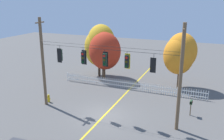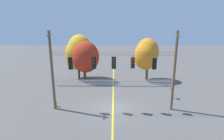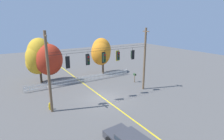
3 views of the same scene
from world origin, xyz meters
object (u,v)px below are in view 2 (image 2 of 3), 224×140
Objects in this scene: autumn_maple_mid at (85,56)px; roadside_mailbox at (172,89)px; fire_hydrant at (56,103)px; traffic_signal_northbound_primary at (154,64)px; traffic_signal_southbound_primary at (114,63)px; traffic_signal_eastbound_side at (71,63)px; traffic_signal_northbound_secondary at (94,63)px; autumn_maple_near_fence at (78,53)px; traffic_signal_westbound_side at (133,63)px; autumn_oak_far_east at (147,54)px.

roadside_mailbox is at bearing -30.17° from autumn_maple_mid.
fire_hydrant is (-2.02, -8.50, -3.18)m from autumn_maple_mid.
traffic_signal_southbound_primary is at bearing 179.72° from traffic_signal_northbound_primary.
traffic_signal_southbound_primary is at bearing 0.27° from traffic_signal_eastbound_side.
traffic_signal_northbound_secondary is 0.22× the size of autumn_maple_near_fence.
autumn_maple_mid is at bearing 76.63° from fire_hydrant.
autumn_maple_mid reaches higher than traffic_signal_southbound_primary.
autumn_maple_near_fence is at bearing 125.59° from traffic_signal_westbound_side.
autumn_maple_near_fence is 14.11m from roadside_mailbox.
traffic_signal_eastbound_side and traffic_signal_northbound_primary have the same top height.
roadside_mailbox is (12.73, 2.27, 0.73)m from fire_hydrant.
traffic_signal_southbound_primary is 1.84m from traffic_signal_westbound_side.
traffic_signal_northbound_secondary is (2.24, 0.02, -0.01)m from traffic_signal_eastbound_side.
traffic_signal_northbound_secondary is at bearing -124.81° from autumn_oak_far_east.
autumn_oak_far_east reaches higher than traffic_signal_northbound_secondary.
traffic_signal_northbound_primary is 13.55m from autumn_maple_near_fence.
traffic_signal_eastbound_side reaches higher than roadside_mailbox.
roadside_mailbox is (2.00, -6.64, -2.70)m from autumn_oak_far_east.
roadside_mailbox is at bearing 22.76° from traffic_signal_southbound_primary.
autumn_oak_far_east is 4.43× the size of roadside_mailbox.
traffic_signal_northbound_secondary is at bearing 179.82° from traffic_signal_northbound_primary.
autumn_maple_near_fence is 1.50m from autumn_maple_mid.
traffic_signal_eastbound_side and traffic_signal_westbound_side have the same top height.
fire_hydrant is (-4.19, 0.50, -4.48)m from traffic_signal_northbound_secondary.
traffic_signal_southbound_primary reaches higher than fire_hydrant.
fire_hydrant is 12.96m from roadside_mailbox.
traffic_signal_northbound_secondary is 9.73m from roadside_mailbox.
traffic_signal_eastbound_side is at bearing -179.81° from traffic_signal_westbound_side.
traffic_signal_westbound_side is at bearing 0.19° from traffic_signal_eastbound_side.
traffic_signal_northbound_primary is 1.03× the size of roadside_mailbox.
autumn_maple_near_fence is 1.08× the size of autumn_oak_far_east.
traffic_signal_northbound_secondary is at bearing -71.45° from autumn_maple_near_fence.
autumn_maple_mid is (1.15, -0.92, -0.26)m from autumn_maple_near_fence.
autumn_maple_near_fence is at bearing 148.96° from roadside_mailbox.
fire_hydrant is (-0.87, -9.42, -3.45)m from autumn_maple_near_fence.
autumn_oak_far_east is 7.44m from roadside_mailbox.
autumn_maple_mid is (0.06, 9.02, -1.31)m from traffic_signal_eastbound_side.
traffic_signal_northbound_secondary reaches higher than fire_hydrant.
autumn_oak_far_east is (8.78, 9.43, -1.05)m from traffic_signal_eastbound_side.
roadside_mailbox is (2.71, 2.79, -3.74)m from traffic_signal_northbound_primary.
autumn_maple_near_fence is at bearing 141.57° from autumn_maple_mid.
autumn_oak_far_east is (0.72, 9.43, -1.04)m from traffic_signal_northbound_primary.
autumn_oak_far_east reaches higher than fire_hydrant.
roadside_mailbox is at bearing -31.04° from autumn_maple_near_fence.
traffic_signal_northbound_primary is (3.89, -0.02, -0.02)m from traffic_signal_southbound_primary.
traffic_signal_eastbound_side is 4.93m from fire_hydrant.
autumn_maple_mid reaches higher than traffic_signal_eastbound_side.
autumn_oak_far_east reaches higher than traffic_signal_northbound_primary.
autumn_maple_near_fence reaches higher than autumn_oak_far_east.
autumn_maple_near_fence reaches higher than fire_hydrant.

